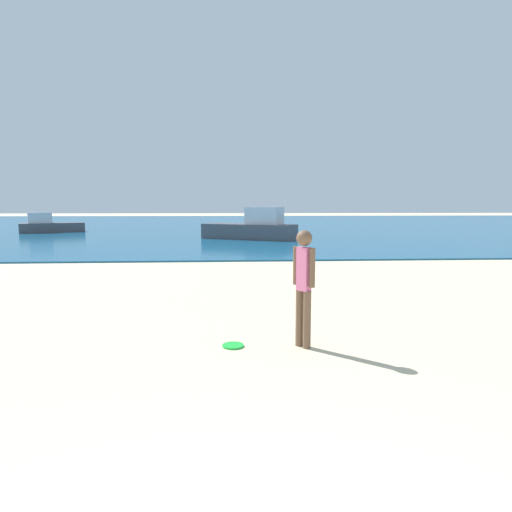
{
  "coord_description": "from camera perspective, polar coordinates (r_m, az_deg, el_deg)",
  "views": [
    {
      "loc": [
        -0.25,
        -0.85,
        1.93
      ],
      "look_at": [
        0.22,
        6.81,
        1.01
      ],
      "focal_mm": 29.81,
      "sensor_mm": 36.0,
      "label": 1
    }
  ],
  "objects": [
    {
      "name": "boat_far",
      "position": [
        32.55,
        -25.97,
        3.71
      ],
      "size": [
        4.23,
        2.97,
        1.39
      ],
      "rotation": [
        0.0,
        0.0,
        0.46
      ],
      "color": "#4C4C51",
      "rests_on": "water"
    },
    {
      "name": "person_standing",
      "position": [
        5.77,
        6.42,
        -3.4
      ],
      "size": [
        0.26,
        0.31,
        1.6
      ],
      "rotation": [
        0.0,
        0.0,
        5.39
      ],
      "color": "brown",
      "rests_on": "ground"
    },
    {
      "name": "water",
      "position": [
        44.47,
        -3.2,
        4.39
      ],
      "size": [
        160.0,
        60.0,
        0.06
      ],
      "primitive_type": "cube",
      "color": "#14567F",
      "rests_on": "ground"
    },
    {
      "name": "frisbee",
      "position": [
        5.97,
        -3.1,
        -11.92
      ],
      "size": [
        0.29,
        0.29,
        0.03
      ],
      "primitive_type": "cylinder",
      "color": "green",
      "rests_on": "ground"
    },
    {
      "name": "boat_near",
      "position": [
        23.49,
        -0.5,
        3.77
      ],
      "size": [
        5.36,
        3.93,
        1.77
      ],
      "rotation": [
        0.0,
        0.0,
        2.65
      ],
      "color": "#4C4C51",
      "rests_on": "water"
    }
  ]
}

